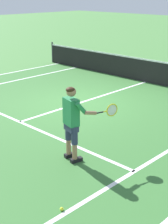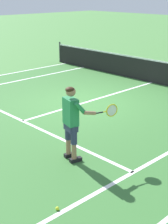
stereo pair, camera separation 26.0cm
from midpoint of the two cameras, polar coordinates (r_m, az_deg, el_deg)
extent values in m
plane|color=#477F3D|center=(11.53, 0.47, 1.49)|extent=(80.00, 80.00, 0.00)
cube|color=#387033|center=(10.90, -3.28, 0.36)|extent=(10.98, 10.30, 0.00)
cube|color=white|center=(10.08, -9.55, -1.53)|extent=(8.23, 0.10, 0.01)
cube|color=white|center=(12.05, 3.05, 2.29)|extent=(0.10, 6.40, 0.01)
cylinder|color=#333338|center=(18.28, -3.66, 10.04)|extent=(0.08, 0.08, 1.07)
cube|color=black|center=(14.35, 11.96, 6.62)|extent=(11.84, 0.02, 0.91)
cube|color=white|center=(14.25, 12.10, 8.52)|extent=(11.84, 0.03, 0.06)
cube|color=black|center=(7.88, -1.41, -7.23)|extent=(0.18, 0.30, 0.09)
cube|color=black|center=(7.66, -0.42, -8.07)|extent=(0.18, 0.30, 0.09)
cylinder|color=#A37556|center=(7.76, -1.68, -5.82)|extent=(0.11, 0.11, 0.36)
cylinder|color=#2D3351|center=(7.60, -1.71, -3.20)|extent=(0.14, 0.14, 0.41)
cylinder|color=#A37556|center=(7.54, -0.70, -6.63)|extent=(0.11, 0.11, 0.36)
cylinder|color=#2D3351|center=(7.37, -0.71, -3.95)|extent=(0.14, 0.14, 0.41)
cube|color=#2D3351|center=(7.42, -1.23, -2.40)|extent=(0.38, 0.28, 0.20)
cube|color=#28844C|center=(7.30, -1.25, 0.07)|extent=(0.42, 0.31, 0.60)
cylinder|color=#A37556|center=(7.52, -2.10, 0.25)|extent=(0.09, 0.09, 0.62)
cylinder|color=#28844C|center=(7.07, 0.39, 0.70)|extent=(0.15, 0.28, 0.29)
cylinder|color=#A37556|center=(7.19, 2.00, -0.18)|extent=(0.15, 0.30, 0.14)
sphere|color=#A37556|center=(7.17, -1.20, 3.43)|extent=(0.21, 0.21, 0.21)
ellipsoid|color=#382314|center=(7.15, -1.35, 3.80)|extent=(0.24, 0.24, 0.12)
cylinder|color=#232326|center=(7.29, 3.54, -0.15)|extent=(0.08, 0.20, 0.03)
cylinder|color=yellow|center=(7.37, 4.53, 0.04)|extent=(0.05, 0.10, 0.02)
torus|color=yellow|center=(7.47, 5.71, 0.28)|extent=(0.10, 0.29, 0.30)
cylinder|color=silver|center=(7.47, 5.71, 0.28)|extent=(0.07, 0.24, 0.25)
sphere|color=#CCE02D|center=(6.16, -3.27, -15.94)|extent=(0.07, 0.07, 0.07)
camera|label=1|loc=(0.13, -89.02, 0.35)|focal=54.23mm
camera|label=2|loc=(0.13, 90.98, -0.35)|focal=54.23mm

